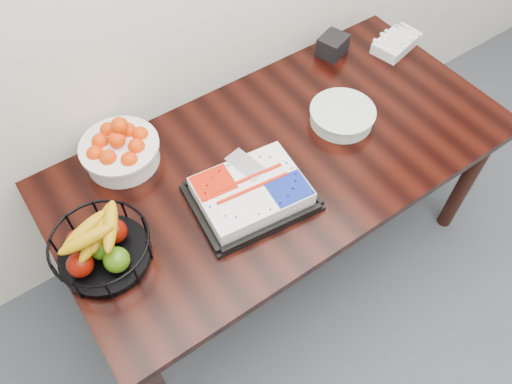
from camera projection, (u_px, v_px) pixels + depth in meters
table at (282, 167)px, 1.99m from camera, size 1.80×0.90×0.75m
cake_tray at (251, 193)px, 1.76m from camera, size 0.46×0.38×0.09m
tangerine_bowl at (119, 146)px, 1.83m from camera, size 0.30×0.30×0.19m
fruit_basket at (101, 247)px, 1.60m from camera, size 0.32×0.32×0.17m
plate_stack at (342, 116)px, 1.99m from camera, size 0.26×0.26×0.06m
fork_bag at (395, 44)px, 2.27m from camera, size 0.23×0.17×0.06m
napkin_box at (333, 45)px, 2.23m from camera, size 0.15×0.14×0.09m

